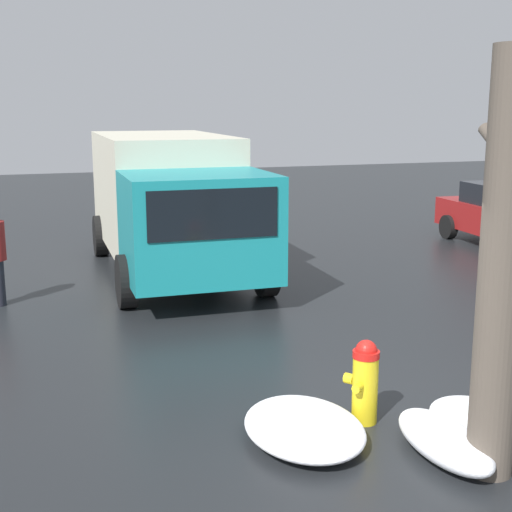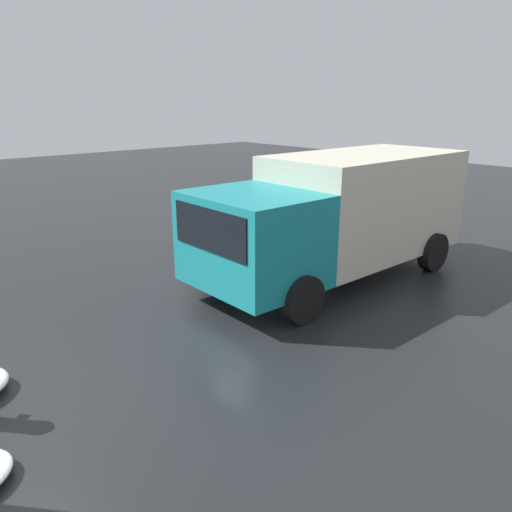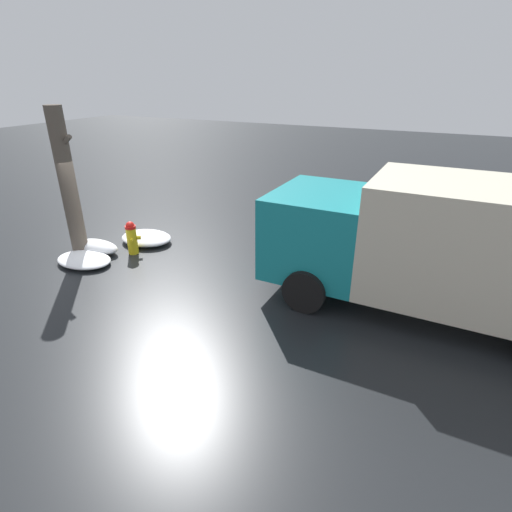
# 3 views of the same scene
# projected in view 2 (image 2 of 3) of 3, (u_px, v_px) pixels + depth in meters

# --- Properties ---
(delivery_truck) EXTENTS (6.75, 2.81, 2.71)m
(delivery_truck) POSITION_uv_depth(u_px,v_px,m) (339.00, 212.00, 10.98)
(delivery_truck) COLOR teal
(delivery_truck) RESTS_ON ground_plane
(pedestrian) EXTENTS (0.36, 0.36, 1.65)m
(pedestrian) POSITION_uv_depth(u_px,v_px,m) (195.00, 223.00, 12.51)
(pedestrian) COLOR #23232D
(pedestrian) RESTS_ON ground_plane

